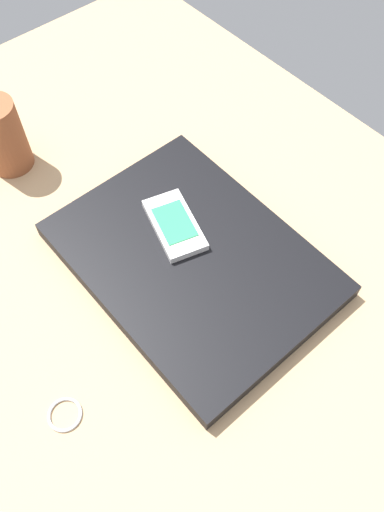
# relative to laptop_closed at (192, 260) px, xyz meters

# --- Properties ---
(desk_surface) EXTENTS (1.20, 0.80, 0.03)m
(desk_surface) POSITION_rel_laptop_closed_xyz_m (0.05, -0.04, -0.03)
(desk_surface) COLOR tan
(desk_surface) RESTS_ON ground
(laptop_closed) EXTENTS (0.33, 0.24, 0.02)m
(laptop_closed) POSITION_rel_laptop_closed_xyz_m (0.00, 0.00, 0.00)
(laptop_closed) COLOR black
(laptop_closed) RESTS_ON desk_surface
(cell_phone_on_laptop) EXTENTS (0.11, 0.08, 0.01)m
(cell_phone_on_laptop) POSITION_rel_laptop_closed_xyz_m (-0.05, 0.01, 0.02)
(cell_phone_on_laptop) COLOR silver
(cell_phone_on_laptop) RESTS_ON laptop_closed
(key_ring) EXTENTS (0.04, 0.04, 0.00)m
(key_ring) POSITION_rel_laptop_closed_xyz_m (0.05, -0.23, -0.01)
(key_ring) COLOR silver
(key_ring) RESTS_ON desk_surface
(pen_cup) EXTENTS (0.06, 0.06, 0.10)m
(pen_cup) POSITION_rel_laptop_closed_xyz_m (-0.30, -0.08, 0.04)
(pen_cup) COLOR brown
(pen_cup) RESTS_ON desk_surface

